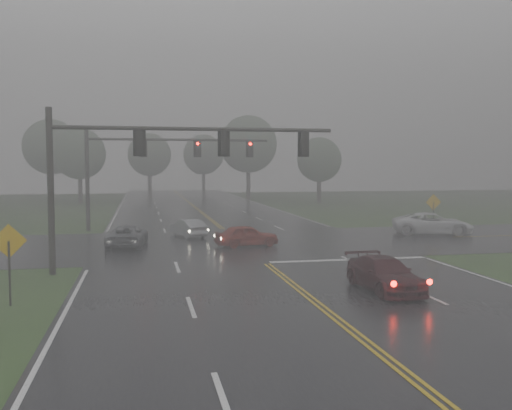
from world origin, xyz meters
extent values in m
plane|color=#29421C|center=(0.00, 0.00, 0.00)|extent=(180.00, 180.00, 0.00)
cube|color=black|center=(0.00, 20.00, 0.00)|extent=(18.00, 160.00, 0.02)
cube|color=black|center=(0.00, 22.00, 0.00)|extent=(120.00, 14.00, 0.02)
cube|color=silver|center=(4.50, 14.40, 0.00)|extent=(8.50, 0.50, 0.01)
imported|color=black|center=(3.26, 7.12, 0.00)|extent=(2.03, 4.61, 1.32)
imported|color=maroon|center=(0.13, 20.44, 0.00)|extent=(4.09, 2.14, 1.33)
imported|color=#979A9E|center=(-3.03, 25.76, 0.00)|extent=(2.47, 4.01, 1.25)
imported|color=#55575D|center=(-7.05, 21.88, 0.00)|extent=(2.66, 4.89, 1.30)
imported|color=white|center=(14.36, 23.72, 0.00)|extent=(6.15, 4.19, 1.56)
cylinder|color=black|center=(-10.20, 13.34, 3.80)|extent=(0.30, 0.30, 7.61)
cylinder|color=black|center=(-10.20, 13.34, 6.76)|extent=(0.19, 0.19, 0.85)
cylinder|color=black|center=(-3.57, 13.34, 6.71)|extent=(13.25, 0.19, 0.19)
cube|color=black|center=(-6.22, 13.34, 6.08)|extent=(0.36, 0.30, 1.11)
cube|color=black|center=(-6.22, 13.51, 6.08)|extent=(0.58, 0.03, 1.32)
cube|color=black|center=(-2.25, 13.34, 6.08)|extent=(0.36, 0.30, 1.11)
cube|color=black|center=(-2.25, 13.51, 6.08)|extent=(0.58, 0.03, 1.32)
cube|color=black|center=(1.73, 13.34, 6.08)|extent=(0.36, 0.30, 1.11)
cube|color=black|center=(1.73, 13.51, 6.08)|extent=(0.58, 0.03, 1.32)
cylinder|color=black|center=(-10.20, 31.12, 3.96)|extent=(0.31, 0.31, 7.91)
cylinder|color=black|center=(-10.20, 31.12, 7.03)|extent=(0.20, 0.20, 0.88)
cylinder|color=black|center=(-3.21, 31.12, 6.98)|extent=(13.97, 0.20, 0.20)
cube|color=black|center=(-6.01, 31.12, 6.32)|extent=(0.37, 0.31, 1.15)
cube|color=black|center=(-6.01, 31.30, 6.32)|extent=(0.60, 0.03, 1.37)
cylinder|color=#FF0C05|center=(-6.01, 30.94, 6.68)|extent=(0.24, 0.07, 0.24)
cube|color=black|center=(-1.82, 31.12, 6.32)|extent=(0.37, 0.31, 1.15)
cube|color=black|center=(-1.82, 31.30, 6.32)|extent=(0.60, 0.03, 1.37)
cylinder|color=#FF0C05|center=(-1.82, 30.94, 6.68)|extent=(0.24, 0.07, 0.24)
cube|color=black|center=(2.37, 31.12, 6.32)|extent=(0.37, 0.31, 1.15)
cube|color=black|center=(2.37, 31.30, 6.32)|extent=(0.60, 0.03, 1.37)
cylinder|color=#FF0C05|center=(2.37, 30.94, 6.68)|extent=(0.24, 0.07, 0.24)
cylinder|color=black|center=(-10.78, 7.49, 1.16)|extent=(0.08, 0.08, 2.32)
cube|color=#E4AA0D|center=(-10.78, 7.52, 2.32)|extent=(1.19, 0.35, 1.22)
cylinder|color=black|center=(14.94, 24.71, 1.14)|extent=(0.08, 0.08, 2.28)
cube|color=#E4AA0D|center=(14.94, 24.74, 2.28)|extent=(1.20, 0.07, 1.20)
cylinder|color=#362923|center=(-14.04, 63.37, 1.88)|extent=(0.57, 0.57, 3.76)
sphere|color=#3B5438|center=(-14.04, 63.37, 6.48)|extent=(6.69, 6.69, 6.69)
cylinder|color=#362923|center=(9.03, 67.63, 2.34)|extent=(0.60, 0.60, 4.68)
sphere|color=#3B5438|center=(9.03, 67.63, 8.05)|extent=(8.31, 8.31, 8.31)
cylinder|color=#362923|center=(-4.91, 79.26, 1.94)|extent=(0.61, 0.61, 3.88)
sphere|color=#3B5438|center=(-4.91, 79.26, 6.68)|extent=(6.90, 6.90, 6.90)
cylinder|color=#362923|center=(16.98, 58.85, 1.66)|extent=(0.60, 0.60, 3.33)
sphere|color=#3B5438|center=(16.98, 58.85, 5.73)|extent=(5.92, 5.92, 5.92)
cylinder|color=#362923|center=(-18.78, 71.80, 2.21)|extent=(0.60, 0.60, 4.43)
sphere|color=#3B5438|center=(-18.78, 71.80, 7.63)|extent=(7.87, 7.87, 7.87)
cylinder|color=#362923|center=(4.53, 86.51, 1.99)|extent=(0.61, 0.61, 3.99)
sphere|color=#3B5438|center=(4.53, 86.51, 6.87)|extent=(7.09, 7.09, 7.09)
camera|label=1|loc=(-6.13, -13.78, 5.00)|focal=40.00mm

